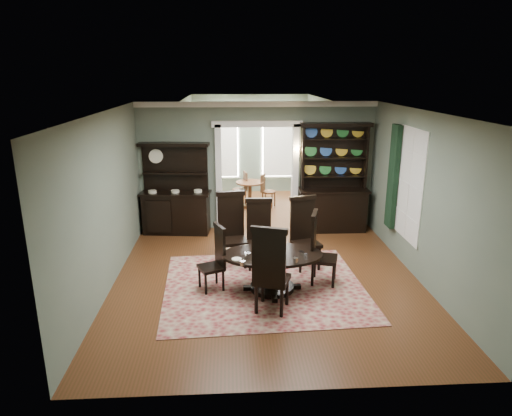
{
  "coord_description": "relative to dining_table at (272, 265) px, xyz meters",
  "views": [
    {
      "loc": [
        -0.64,
        -7.53,
        3.62
      ],
      "look_at": [
        -0.16,
        0.6,
        1.2
      ],
      "focal_mm": 32.0,
      "sensor_mm": 36.0,
      "label": 1
    }
  ],
  "objects": [
    {
      "name": "parlor",
      "position": [
        -0.06,
        5.9,
        1.04
      ],
      "size": [
        3.51,
        3.5,
        3.01
      ],
      "color": "#5B2D18",
      "rests_on": "ground"
    },
    {
      "name": "chair_far_right",
      "position": [
        0.7,
        1.01,
        0.26
      ],
      "size": [
        0.62,
        0.6,
        1.39
      ],
      "rotation": [
        0.0,
        0.0,
        3.39
      ],
      "color": "black",
      "rests_on": "rug"
    },
    {
      "name": "chair_far_left",
      "position": [
        -0.68,
        1.21,
        0.29
      ],
      "size": [
        0.6,
        0.58,
        1.44
      ],
      "rotation": [
        0.0,
        0.0,
        3.3
      ],
      "color": "black",
      "rests_on": "rug"
    },
    {
      "name": "room",
      "position": [
        -0.06,
        0.42,
        1.11
      ],
      "size": [
        5.51,
        6.01,
        3.01
      ],
      "color": "#5B2D18",
      "rests_on": "ground"
    },
    {
      "name": "chair_near",
      "position": [
        -0.11,
        -0.8,
        0.29
      ],
      "size": [
        0.67,
        0.66,
        1.46
      ],
      "rotation": [
        0.0,
        0.0,
        -0.33
      ],
      "color": "black",
      "rests_on": "rug"
    },
    {
      "name": "sideboard",
      "position": [
        -1.96,
        3.13,
        0.26
      ],
      "size": [
        1.65,
        0.73,
        2.11
      ],
      "rotation": [
        0.0,
        0.0,
        -0.1
      ],
      "color": "black",
      "rests_on": "floor"
    },
    {
      "name": "parlor_chair_right",
      "position": [
        0.31,
        5.12,
        0.02
      ],
      "size": [
        0.44,
        0.43,
        0.92
      ],
      "rotation": [
        0.0,
        0.0,
        -1.97
      ],
      "color": "brown",
      "rests_on": "parlor_floor"
    },
    {
      "name": "right_window",
      "position": [
        2.63,
        1.3,
        1.13
      ],
      "size": [
        0.15,
        1.47,
        2.12
      ],
      "color": "white",
      "rests_on": "wall_right"
    },
    {
      "name": "dining_table",
      "position": [
        0.0,
        0.0,
        0.0
      ],
      "size": [
        1.73,
        1.62,
        0.68
      ],
      "rotation": [
        0.0,
        0.0,
        -0.02
      ],
      "color": "black",
      "rests_on": "rug"
    },
    {
      "name": "parlor_table",
      "position": [
        -0.15,
        5.13,
        -0.0
      ],
      "size": [
        0.78,
        0.78,
        0.72
      ],
      "color": "brown",
      "rests_on": "parlor_floor"
    },
    {
      "name": "doorway_trim",
      "position": [
        -0.06,
        3.37,
        1.15
      ],
      "size": [
        2.08,
        0.25,
        2.57
      ],
      "color": "silver",
      "rests_on": "floor"
    },
    {
      "name": "welsh_dresser",
      "position": [
        1.72,
        3.1,
        0.45
      ],
      "size": [
        1.63,
        0.62,
        2.54
      ],
      "rotation": [
        0.0,
        0.0,
        -0.02
      ],
      "color": "black",
      "rests_on": "floor"
    },
    {
      "name": "chair_end_right",
      "position": [
        0.84,
        0.25,
        0.22
      ],
      "size": [
        0.58,
        0.59,
        1.31
      ],
      "rotation": [
        0.0,
        0.0,
        -1.86
      ],
      "color": "black",
      "rests_on": "rug"
    },
    {
      "name": "chair_end_left",
      "position": [
        -0.96,
        0.12,
        0.13
      ],
      "size": [
        0.53,
        0.55,
        1.15
      ],
      "rotation": [
        0.0,
        0.0,
        1.97
      ],
      "color": "black",
      "rests_on": "rug"
    },
    {
      "name": "centerpiece",
      "position": [
        -0.02,
        -0.09,
        0.27
      ],
      "size": [
        1.27,
        0.82,
        0.21
      ],
      "color": "white",
      "rests_on": "dining_table"
    },
    {
      "name": "rug",
      "position": [
        -0.13,
        0.13,
        -0.46
      ],
      "size": [
        3.6,
        3.21,
        0.01
      ],
      "primitive_type": "cube",
      "rotation": [
        0.0,
        0.0,
        0.05
      ],
      "color": "maroon",
      "rests_on": "floor"
    },
    {
      "name": "chair_far_mid",
      "position": [
        -0.16,
        1.09,
        0.23
      ],
      "size": [
        0.51,
        0.48,
        1.33
      ],
      "rotation": [
        0.0,
        0.0,
        3.12
      ],
      "color": "black",
      "rests_on": "rug"
    },
    {
      "name": "wall_sconce",
      "position": [
        0.89,
        3.22,
        1.42
      ],
      "size": [
        0.27,
        0.21,
        0.21
      ],
      "color": "#BE7C32",
      "rests_on": "back_wall_right"
    },
    {
      "name": "parlor_chair_left",
      "position": [
        -0.37,
        5.33,
        0.04
      ],
      "size": [
        0.43,
        0.42,
        0.95
      ],
      "rotation": [
        0.0,
        0.0,
        1.8
      ],
      "color": "brown",
      "rests_on": "parlor_floor"
    }
  ]
}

